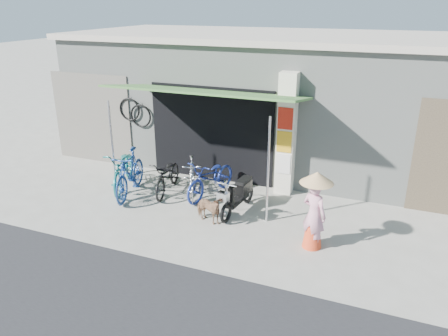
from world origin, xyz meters
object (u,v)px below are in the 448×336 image
at_px(bike_black, 168,176).
at_px(bike_navy, 211,178).
at_px(moped, 238,195).
at_px(nun, 314,210).
at_px(bike_teal, 124,168).
at_px(bike_silver, 192,177).
at_px(bike_blue, 130,173).
at_px(street_dog, 208,209).

distance_m(bike_black, bike_navy, 1.11).
xyz_separation_m(bike_black, moped, (2.01, -0.36, -0.03)).
height_order(bike_black, nun, nun).
bearing_deg(bike_teal, moped, -25.61).
bearing_deg(bike_black, bike_silver, -5.17).
relative_size(bike_blue, bike_black, 1.13).
bearing_deg(nun, street_dog, 21.14).
bearing_deg(bike_silver, nun, -48.58).
bearing_deg(nun, moped, -0.65).
xyz_separation_m(bike_blue, bike_black, (0.79, 0.48, -0.13)).
relative_size(bike_blue, street_dog, 2.53).
bearing_deg(bike_navy, bike_teal, -158.75).
relative_size(bike_black, bike_navy, 0.92).
relative_size(bike_blue, bike_silver, 1.20).
height_order(bike_teal, street_dog, bike_teal).
xyz_separation_m(bike_teal, moped, (3.21, -0.22, -0.11)).
relative_size(bike_navy, nun, 1.15).
height_order(bike_blue, nun, nun).
height_order(bike_black, bike_silver, bike_silver).
relative_size(bike_teal, street_dog, 2.62).
xyz_separation_m(bike_black, bike_navy, (1.09, 0.20, 0.04)).
relative_size(street_dog, moped, 0.47).
distance_m(bike_teal, bike_navy, 2.32).
bearing_deg(street_dog, bike_blue, 93.05).
bearing_deg(bike_navy, nun, -14.98).
xyz_separation_m(bike_teal, bike_silver, (1.84, 0.20, -0.04)).
bearing_deg(nun, bike_silver, 2.92).
bearing_deg(bike_navy, moped, -18.69).
relative_size(bike_teal, nun, 1.24).
xyz_separation_m(street_dog, moped, (0.43, 0.74, 0.09)).
xyz_separation_m(bike_blue, nun, (4.66, -0.78, 0.23)).
bearing_deg(moped, bike_black, 176.01).
distance_m(bike_black, bike_silver, 0.64).
height_order(bike_teal, bike_black, bike_teal).
bearing_deg(bike_blue, street_dog, -28.12).
xyz_separation_m(bike_blue, moped, (2.80, 0.12, -0.16)).
xyz_separation_m(bike_navy, moped, (0.92, -0.56, -0.07)).
height_order(street_dog, nun, nun).
bearing_deg(bike_black, nun, -28.60).
height_order(bike_navy, moped, bike_navy).
relative_size(bike_blue, moped, 1.19).
height_order(bike_silver, bike_navy, bike_navy).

